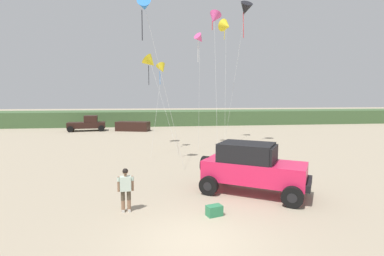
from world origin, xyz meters
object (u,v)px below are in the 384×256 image
object	(u,v)px
jeep	(252,167)
kite_purple_stunt	(214,18)
kite_orange_streamer	(226,26)
kite_white_parafoil	(144,6)
kite_red_delta	(162,69)
distant_pickup	(88,124)
person_watching	(126,187)
distant_sedan	(133,126)
cooler_box	(214,211)
kite_blue_swept	(150,62)
kite_black_sled	(200,39)
kite_yellow_diamond	(245,9)

from	to	relation	value
jeep	kite_purple_stunt	distance (m)	13.49
kite_orange_streamer	kite_white_parafoil	bearing A→B (deg)	-127.50
kite_white_parafoil	kite_red_delta	bearing A→B (deg)	77.53
distant_pickup	kite_purple_stunt	world-z (taller)	kite_purple_stunt
person_watching	kite_purple_stunt	xyz separation A→B (m)	(5.81, 11.36, 9.33)
distant_sedan	kite_orange_streamer	distance (m)	17.47
cooler_box	kite_blue_swept	distance (m)	17.42
person_watching	distant_pickup	xyz separation A→B (m)	(-7.20, 27.90, 0.00)
kite_white_parafoil	kite_black_sled	bearing A→B (deg)	57.52
kite_black_sled	kite_yellow_diamond	bearing A→B (deg)	-1.89
kite_orange_streamer	kite_black_sled	xyz separation A→B (m)	(-3.02, -2.72, -1.83)
distant_sedan	kite_white_parafoil	bearing A→B (deg)	-67.12
kite_orange_streamer	kite_black_sled	world-z (taller)	kite_orange_streamer
kite_blue_swept	kite_purple_stunt	bearing A→B (deg)	-36.25
person_watching	cooler_box	bearing A→B (deg)	-14.35
person_watching	kite_yellow_diamond	bearing A→B (deg)	57.11
jeep	distant_sedan	world-z (taller)	jeep
jeep	kite_purple_stunt	size ratio (longest dim) A/B	0.46
kite_orange_streamer	kite_blue_swept	size ratio (longest dim) A/B	1.46
distant_sedan	kite_black_sled	world-z (taller)	kite_black_sled
jeep	cooler_box	distance (m)	3.27
distant_pickup	kite_blue_swept	distance (m)	16.62
jeep	person_watching	distance (m)	5.59
distant_pickup	kite_black_sled	size ratio (longest dim) A/B	0.49
distant_pickup	kite_yellow_diamond	bearing A→B (deg)	-40.02
kite_purple_stunt	kite_black_sled	size ratio (longest dim) A/B	1.10
jeep	kite_purple_stunt	world-z (taller)	kite_purple_stunt
jeep	kite_blue_swept	size ratio (longest dim) A/B	0.61
cooler_box	person_watching	bearing A→B (deg)	149.04
distant_sedan	cooler_box	bearing A→B (deg)	-63.71
distant_pickup	kite_blue_swept	xyz separation A→B (m)	(8.16, -12.99, 6.40)
distant_pickup	kite_red_delta	world-z (taller)	kite_red_delta
jeep	kite_white_parafoil	world-z (taller)	kite_white_parafoil
kite_red_delta	kite_blue_swept	size ratio (longest dim) A/B	0.87
kite_red_delta	kite_purple_stunt	bearing A→B (deg)	-16.83
kite_orange_streamer	kite_red_delta	distance (m)	9.00
kite_orange_streamer	kite_blue_swept	distance (m)	8.44
kite_black_sled	kite_white_parafoil	bearing A→B (deg)	-122.48
kite_blue_swept	kite_red_delta	bearing A→B (deg)	-69.19
kite_white_parafoil	kite_yellow_diamond	distance (m)	11.20
person_watching	cooler_box	size ratio (longest dim) A/B	2.98
kite_yellow_diamond	distant_pickup	bearing A→B (deg)	139.98
distant_pickup	kite_purple_stunt	bearing A→B (deg)	-51.81
cooler_box	distant_pickup	bearing A→B (deg)	93.29
cooler_box	distant_sedan	world-z (taller)	distant_sedan
distant_sedan	kite_red_delta	bearing A→B (deg)	-60.43
jeep	kite_yellow_diamond	world-z (taller)	kite_yellow_diamond
distant_sedan	kite_white_parafoil	size ratio (longest dim) A/B	0.41
jeep	distant_sedan	distance (m)	26.65
jeep	kite_blue_swept	bearing A→B (deg)	108.20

